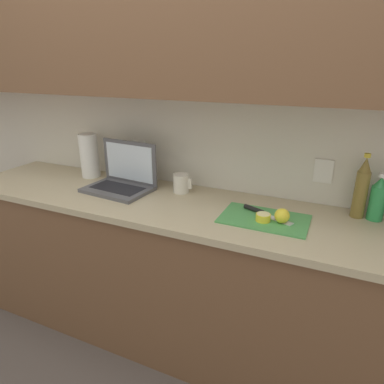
% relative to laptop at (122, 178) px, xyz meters
% --- Properties ---
extents(ground_plane, '(12.00, 12.00, 0.00)m').
position_rel_laptop_xyz_m(ground_plane, '(0.33, -0.07, -0.96)').
color(ground_plane, '#564C47').
rests_on(ground_plane, ground).
extents(wall_back, '(5.20, 0.38, 2.60)m').
position_rel_laptop_xyz_m(wall_back, '(0.33, 0.15, 0.60)').
color(wall_back, silver).
rests_on(wall_back, ground_plane).
extents(counter_unit, '(2.54, 0.58, 0.89)m').
position_rel_laptop_xyz_m(counter_unit, '(0.31, -0.06, -0.50)').
color(counter_unit, brown).
rests_on(counter_unit, ground_plane).
extents(laptop, '(0.39, 0.29, 0.27)m').
position_rel_laptop_xyz_m(laptop, '(0.00, 0.00, 0.00)').
color(laptop, '#515156').
rests_on(laptop, counter_unit).
extents(cutting_board, '(0.40, 0.25, 0.01)m').
position_rel_laptop_xyz_m(cutting_board, '(0.85, -0.08, -0.06)').
color(cutting_board, '#4C9E51').
rests_on(cutting_board, counter_unit).
extents(knife, '(0.26, 0.13, 0.02)m').
position_rel_laptop_xyz_m(knife, '(0.81, -0.04, -0.05)').
color(knife, silver).
rests_on(knife, cutting_board).
extents(lemon_half_cut, '(0.07, 0.07, 0.04)m').
position_rel_laptop_xyz_m(lemon_half_cut, '(0.85, -0.11, -0.04)').
color(lemon_half_cut, yellow).
rests_on(lemon_half_cut, cutting_board).
extents(lemon_whole_beside, '(0.07, 0.07, 0.07)m').
position_rel_laptop_xyz_m(lemon_whole_beside, '(0.93, -0.10, -0.02)').
color(lemon_whole_beside, yellow).
rests_on(lemon_whole_beside, cutting_board).
extents(bottle_green_soda, '(0.06, 0.06, 0.31)m').
position_rel_laptop_xyz_m(bottle_green_soda, '(1.24, 0.13, 0.08)').
color(bottle_green_soda, olive).
rests_on(bottle_green_soda, counter_unit).
extents(bottle_oil_tall, '(0.07, 0.07, 0.23)m').
position_rel_laptop_xyz_m(bottle_oil_tall, '(1.32, 0.13, 0.04)').
color(bottle_oil_tall, '#2D934C').
rests_on(bottle_oil_tall, counter_unit).
extents(measuring_cup, '(0.11, 0.09, 0.10)m').
position_rel_laptop_xyz_m(measuring_cup, '(0.33, 0.09, -0.01)').
color(measuring_cup, silver).
rests_on(measuring_cup, counter_unit).
extents(paper_towel_roll, '(0.12, 0.12, 0.28)m').
position_rel_laptop_xyz_m(paper_towel_roll, '(-0.32, 0.11, 0.07)').
color(paper_towel_roll, white).
rests_on(paper_towel_roll, counter_unit).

